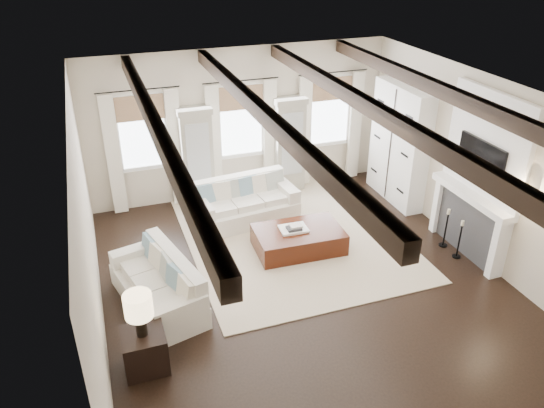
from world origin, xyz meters
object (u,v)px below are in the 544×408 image
object	(u,v)px
sofa_left	(161,286)
ottoman	(298,240)
side_table_back	(195,190)
sofa_back	(244,204)
side_table_front	(145,350)

from	to	relation	value
sofa_left	ottoman	xyz separation A→B (m)	(2.62, 0.75, -0.13)
side_table_back	sofa_back	bearing A→B (deg)	-53.54
sofa_left	side_table_back	distance (m)	3.42
sofa_back	sofa_left	world-z (taller)	sofa_back
side_table_front	side_table_back	bearing A→B (deg)	69.87
ottoman	side_table_front	size ratio (longest dim) A/B	2.79
sofa_left	side_table_front	bearing A→B (deg)	-107.87
sofa_back	side_table_back	xyz separation A→B (m)	(-0.77, 1.04, -0.06)
side_table_back	ottoman	bearing A→B (deg)	-60.27
sofa_back	side_table_front	size ratio (longest dim) A/B	3.78
sofa_back	side_table_back	size ratio (longest dim) A/B	3.53
sofa_left	side_table_back	xyz separation A→B (m)	(1.23, 3.19, -0.03)
sofa_left	side_table_front	world-z (taller)	sofa_left
ottoman	side_table_front	bearing A→B (deg)	-143.65
sofa_left	ottoman	world-z (taller)	sofa_left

